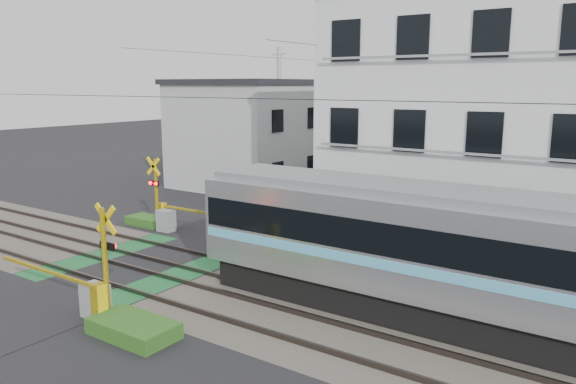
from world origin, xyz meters
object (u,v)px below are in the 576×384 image
Objects in this scene: crossing_signal_far at (165,214)px; pedestrian at (462,148)px; apartment_block at (482,121)px; crossing_signal_near at (95,293)px.

pedestrian is (2.84, 30.13, 0.13)m from crossing_signal_far.
apartment_block is 25.94m from pedestrian.
crossing_signal_far is 30.27m from pedestrian.
crossing_signal_near is 0.46× the size of apartment_block.
crossing_signal_far reaches higher than pedestrian.
apartment_block is at bearing 117.78° from pedestrian.
pedestrian is at bearing 108.76° from apartment_block.
crossing_signal_near is 37.51m from pedestrian.
crossing_signal_far is (-5.17, 7.31, 0.00)m from crossing_signal_near.
pedestrian is (-8.25, 24.29, -3.82)m from apartment_block.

